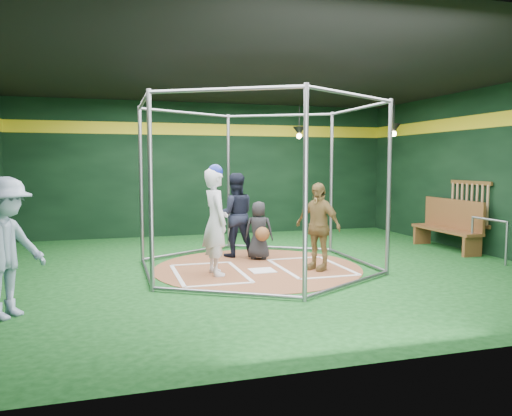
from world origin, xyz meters
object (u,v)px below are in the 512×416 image
object	(u,v)px
batter_figure	(216,220)
dugout_bench	(449,224)
umpire	(235,215)
visitor_leopard	(318,226)

from	to	relation	value
batter_figure	dugout_bench	xyz separation A→B (m)	(5.48, 1.01, -0.38)
umpire	dugout_bench	xyz separation A→B (m)	(4.77, -0.52, -0.29)
batter_figure	visitor_leopard	distance (m)	1.85
visitor_leopard	umpire	size ratio (longest dim) A/B	0.92
batter_figure	visitor_leopard	xyz separation A→B (m)	(1.84, -0.13, -0.16)
visitor_leopard	dugout_bench	bearing A→B (deg)	74.58
batter_figure	umpire	size ratio (longest dim) A/B	1.11
dugout_bench	visitor_leopard	bearing A→B (deg)	-162.71
batter_figure	umpire	bearing A→B (deg)	64.89
visitor_leopard	umpire	bearing A→B (deg)	-178.78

